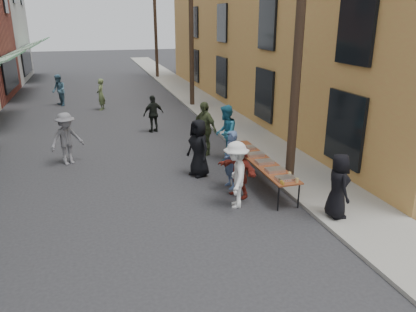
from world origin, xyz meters
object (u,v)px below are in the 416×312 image
serving_table (260,161)px  guest_front_c (226,133)px  utility_pole_near (300,28)px  utility_pole_far (155,21)px  server (338,186)px  guest_front_a (199,148)px  utility_pole_mid (191,23)px  catering_tray_sausage (286,178)px

serving_table → guest_front_c: bearing=97.4°
utility_pole_near → utility_pole_far: 24.00m
serving_table → server: (0.86, -2.71, 0.20)m
utility_pole_near → server: 4.30m
guest_front_a → server: guest_front_a is taller
server → utility_pole_near: bearing=9.0°
serving_table → server: server is taller
utility_pole_near → guest_front_a: 4.58m
serving_table → guest_front_a: 1.99m
utility_pole_mid → guest_front_c: bearing=-96.9°
guest_front_a → catering_tray_sausage: bearing=6.7°
utility_pole_far → guest_front_c: size_ratio=4.63×
guest_front_a → guest_front_c: guest_front_c is taller
utility_pole_mid → guest_front_c: (-1.12, -9.30, -3.53)m
utility_pole_near → catering_tray_sausage: bearing=-121.7°
server → serving_table: bearing=25.4°
utility_pole_near → utility_pole_mid: size_ratio=1.00×
serving_table → catering_tray_sausage: (-0.00, -1.65, 0.08)m
guest_front_a → guest_front_c: bearing=109.9°
utility_pole_far → catering_tray_sausage: (-0.81, -25.31, -3.71)m
utility_pole_far → guest_front_a: 22.93m
guest_front_c → utility_pole_mid: bearing=-158.5°
catering_tray_sausage → utility_pole_near: bearing=58.3°
utility_pole_mid → serving_table: 12.29m
utility_pole_mid → utility_pole_far: size_ratio=1.00×
utility_pole_mid → catering_tray_sausage: size_ratio=18.00×
utility_pole_far → catering_tray_sausage: size_ratio=18.00×
utility_pole_near → serving_table: size_ratio=2.25×
catering_tray_sausage → server: (0.86, -1.06, 0.12)m
serving_table → server: bearing=-72.4°
guest_front_c → server: size_ratio=1.20×
utility_pole_mid → utility_pole_far: same height
catering_tray_sausage → guest_front_a: bearing=120.0°
utility_pole_far → guest_front_c: utility_pole_far is taller
serving_table → guest_front_a: (-1.61, 1.15, 0.20)m
utility_pole_mid → serving_table: size_ratio=2.25×
utility_pole_near → utility_pole_far: same height
utility_pole_near → serving_table: 3.89m
utility_pole_near → utility_pole_mid: (0.00, 12.00, 0.00)m
utility_pole_near → guest_front_c: (-1.12, 2.70, -3.53)m
utility_pole_near → server: bearing=-88.8°
utility_pole_far → guest_front_c: bearing=-93.0°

